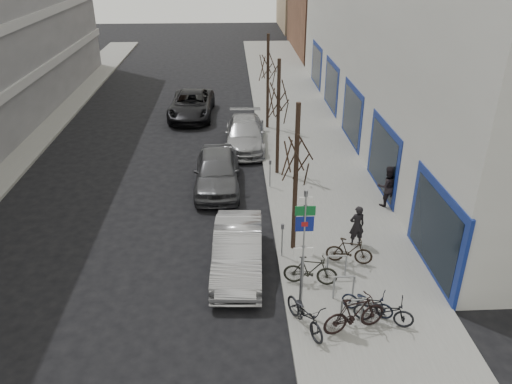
{
  "coord_description": "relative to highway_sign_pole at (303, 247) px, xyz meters",
  "views": [
    {
      "loc": [
        0.51,
        -11.51,
        9.99
      ],
      "look_at": [
        1.31,
        4.32,
        2.0
      ],
      "focal_mm": 35.0,
      "sensor_mm": 36.0,
      "label": 1
    }
  ],
  "objects": [
    {
      "name": "parked_car_front",
      "position": [
        -1.79,
        2.48,
        -1.7
      ],
      "size": [
        1.82,
        4.66,
        1.51
      ],
      "primitive_type": "imported",
      "rotation": [
        0.0,
        0.0,
        -0.05
      ],
      "color": "#A8A8AD",
      "rests_on": "ground"
    },
    {
      "name": "bike_mid_inner",
      "position": [
        0.49,
        1.38,
        -1.78
      ],
      "size": [
        1.81,
        0.84,
        1.06
      ],
      "primitive_type": "imported",
      "rotation": [
        0.0,
        0.0,
        1.38
      ],
      "color": "black",
      "rests_on": "sidewalk_east"
    },
    {
      "name": "bike_mid_curb",
      "position": [
        1.96,
        -0.11,
        -1.84
      ],
      "size": [
        1.58,
        1.16,
        0.94
      ],
      "primitive_type": "imported",
      "rotation": [
        0.0,
        0.0,
        1.06
      ],
      "color": "black",
      "rests_on": "sidewalk_east"
    },
    {
      "name": "meter_back",
      "position": [
        -0.25,
        14.01,
        -1.54
      ],
      "size": [
        0.1,
        0.08,
        1.27
      ],
      "color": "gray",
      "rests_on": "sidewalk_east"
    },
    {
      "name": "parked_car_mid",
      "position": [
        -2.6,
        8.82,
        -1.62
      ],
      "size": [
        1.98,
        4.91,
        1.67
      ],
      "primitive_type": "imported",
      "rotation": [
        0.0,
        0.0,
        0.0
      ],
      "color": "#4E4E53",
      "rests_on": "ground"
    },
    {
      "name": "bike_far_inner",
      "position": [
        1.98,
        2.48,
        -1.83
      ],
      "size": [
        1.66,
        0.87,
        0.97
      ],
      "primitive_type": "imported",
      "rotation": [
        0.0,
        0.0,
        1.31
      ],
      "color": "black",
      "rests_on": "sidewalk_east"
    },
    {
      "name": "sidewalk_east",
      "position": [
        2.1,
        10.01,
        -2.38
      ],
      "size": [
        5.0,
        70.0,
        0.15
      ],
      "primitive_type": "cube",
      "color": "slate",
      "rests_on": "ground"
    },
    {
      "name": "ground",
      "position": [
        -2.4,
        0.01,
        -2.46
      ],
      "size": [
        120.0,
        120.0,
        0.0
      ],
      "primitive_type": "plane",
      "color": "black",
      "rests_on": "ground"
    },
    {
      "name": "lane_car",
      "position": [
        -4.4,
        19.18,
        -1.68
      ],
      "size": [
        2.81,
        5.72,
        1.56
      ],
      "primitive_type": "imported",
      "rotation": [
        0.0,
        0.0,
        -0.04
      ],
      "color": "black",
      "rests_on": "ground"
    },
    {
      "name": "pedestrian_near",
      "position": [
        2.48,
        3.61,
        -1.53
      ],
      "size": [
        0.62,
        0.46,
        1.56
      ],
      "primitive_type": "imported",
      "rotation": [
        0.0,
        0.0,
        3.3
      ],
      "color": "black",
      "rests_on": "sidewalk_east"
    },
    {
      "name": "parked_car_back",
      "position": [
        -1.2,
        13.76,
        -1.71
      ],
      "size": [
        2.27,
        5.21,
        1.49
      ],
      "primitive_type": "imported",
      "rotation": [
        0.0,
        0.0,
        -0.04
      ],
      "color": "#9E9FA3",
      "rests_on": "ground"
    },
    {
      "name": "bike_rack",
      "position": [
        1.4,
        0.61,
        -1.8
      ],
      "size": [
        0.66,
        2.26,
        0.83
      ],
      "color": "gray",
      "rests_on": "sidewalk_east"
    },
    {
      "name": "tree_mid",
      "position": [
        0.2,
        10.01,
        1.65
      ],
      "size": [
        1.8,
        1.8,
        5.5
      ],
      "color": "black",
      "rests_on": "ground"
    },
    {
      "name": "pedestrian_far",
      "position": [
        4.4,
        6.52,
        -1.42
      ],
      "size": [
        0.68,
        0.49,
        1.77
      ],
      "primitive_type": "imported",
      "rotation": [
        0.0,
        0.0,
        3.21
      ],
      "color": "black",
      "rests_on": "sidewalk_east"
    },
    {
      "name": "brick_building_far",
      "position": [
        10.6,
        40.01,
        1.54
      ],
      "size": [
        12.0,
        14.0,
        8.0
      ],
      "primitive_type": "cube",
      "color": "brown",
      "rests_on": "ground"
    },
    {
      "name": "highway_sign_pole",
      "position": [
        0.0,
        0.0,
        0.0
      ],
      "size": [
        0.55,
        0.1,
        4.2
      ],
      "color": "gray",
      "rests_on": "ground"
    },
    {
      "name": "meter_mid",
      "position": [
        -0.25,
        8.51,
        -1.54
      ],
      "size": [
        0.1,
        0.08,
        1.27
      ],
      "color": "gray",
      "rests_on": "sidewalk_east"
    },
    {
      "name": "meter_front",
      "position": [
        -0.25,
        3.01,
        -1.54
      ],
      "size": [
        0.1,
        0.08,
        1.27
      ],
      "color": "gray",
      "rests_on": "sidewalk_east"
    },
    {
      "name": "tree_near",
      "position": [
        0.2,
        3.51,
        1.65
      ],
      "size": [
        1.8,
        1.8,
        5.5
      ],
      "color": "black",
      "rests_on": "ground"
    },
    {
      "name": "tree_far",
      "position": [
        0.2,
        16.51,
        1.65
      ],
      "size": [
        1.8,
        1.8,
        5.5
      ],
      "color": "black",
      "rests_on": "ground"
    },
    {
      "name": "bike_near_left",
      "position": [
        0.04,
        -0.65,
        -1.73
      ],
      "size": [
        1.27,
        1.95,
        1.15
      ],
      "primitive_type": "imported",
      "rotation": [
        0.0,
        0.0,
        0.41
      ],
      "color": "black",
      "rests_on": "sidewalk_east"
    },
    {
      "name": "bike_far_curb",
      "position": [
        2.31,
        -0.57,
        -1.79
      ],
      "size": [
        1.78,
        1.04,
        1.04
      ],
      "primitive_type": "imported",
      "rotation": [
        0.0,
        0.0,
        1.24
      ],
      "color": "black",
      "rests_on": "sidewalk_east"
    },
    {
      "name": "bike_near_right",
      "position": [
        1.4,
        -0.81,
        -1.72
      ],
      "size": [
        2.01,
        1.08,
        1.17
      ],
      "primitive_type": "imported",
      "rotation": [
        0.0,
        0.0,
        1.85
      ],
      "color": "black",
      "rests_on": "sidewalk_east"
    }
  ]
}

